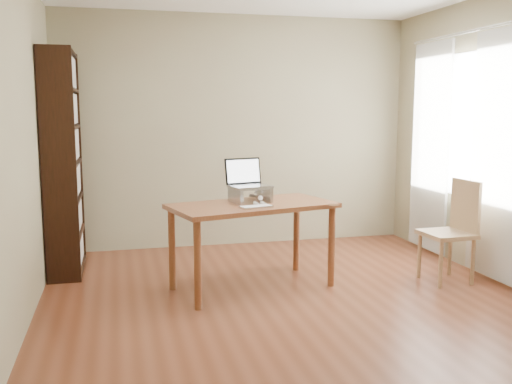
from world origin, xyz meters
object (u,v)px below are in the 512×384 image
at_px(desk, 252,215).
at_px(chair, 454,227).
at_px(keyboard, 256,207).
at_px(cat, 253,195).
at_px(bookshelf, 64,163).
at_px(laptop, 249,179).

relative_size(desk, chair, 1.65).
relative_size(keyboard, cat, 0.62).
height_order(bookshelf, chair, bookshelf).
bearing_deg(laptop, cat, -57.41).
xyz_separation_m(laptop, keyboard, (-0.02, -0.36, -0.18)).
bearing_deg(laptop, chair, -26.26).
height_order(keyboard, cat, cat).
xyz_separation_m(bookshelf, keyboard, (1.59, -1.18, -0.29)).
xyz_separation_m(keyboard, chair, (1.84, -0.02, -0.26)).
bearing_deg(desk, cat, 58.96).
bearing_deg(bookshelf, laptop, -26.91).
bearing_deg(desk, bookshelf, 134.69).
xyz_separation_m(bookshelf, desk, (1.62, -0.96, -0.40)).
bearing_deg(cat, bookshelf, 149.47).
height_order(desk, laptop, laptop).
bearing_deg(bookshelf, chair, -19.21).
bearing_deg(desk, chair, -21.94).
xyz_separation_m(desk, laptop, (0.00, 0.14, 0.29)).
bearing_deg(chair, bookshelf, 157.57).
height_order(bookshelf, keyboard, bookshelf).
distance_m(keyboard, cat, 0.34).
distance_m(laptop, cat, 0.14).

